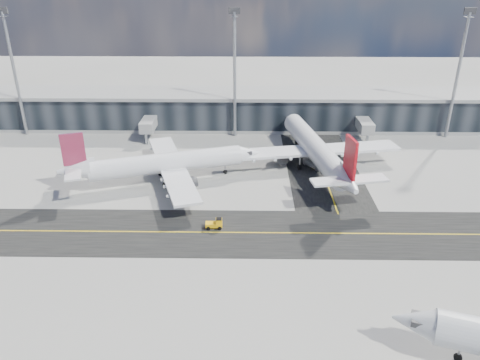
{
  "coord_description": "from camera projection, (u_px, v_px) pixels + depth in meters",
  "views": [
    {
      "loc": [
        2.85,
        -57.52,
        37.76
      ],
      "look_at": [
        1.76,
        12.37,
        5.0
      ],
      "focal_mm": 35.0,
      "sensor_mm": 36.0,
      "label": 1
    }
  ],
  "objects": [
    {
      "name": "floodlight_masts",
      "position": [
        235.0,
        70.0,
        104.98
      ],
      "size": [
        102.5,
        0.7,
        28.9
      ],
      "color": "gray",
      "rests_on": "ground"
    },
    {
      "name": "terminal_concourse",
      "position": [
        236.0,
        111.0,
        116.14
      ],
      "size": [
        152.0,
        19.8,
        8.8
      ],
      "color": "black",
      "rests_on": "ground"
    },
    {
      "name": "service_van",
      "position": [
        316.0,
        163.0,
        94.24
      ],
      "size": [
        5.62,
        6.67,
        1.7
      ],
      "primitive_type": "imported",
      "rotation": [
        0.0,
        0.0,
        0.56
      ],
      "color": "silver",
      "rests_on": "ground"
    },
    {
      "name": "taxiway_lanes",
      "position": [
        253.0,
        211.0,
        77.8
      ],
      "size": [
        180.0,
        63.0,
        0.03
      ],
      "color": "black",
      "rests_on": "ground"
    },
    {
      "name": "airliner_af",
      "position": [
        164.0,
        163.0,
        86.84
      ],
      "size": [
        36.89,
        31.81,
        11.17
      ],
      "rotation": [
        0.0,
        0.0,
        -1.26
      ],
      "color": "silver",
      "rests_on": "ground"
    },
    {
      "name": "airliner_redtail",
      "position": [
        315.0,
        149.0,
        92.48
      ],
      "size": [
        36.06,
        42.07,
        12.49
      ],
      "rotation": [
        0.0,
        0.0,
        0.18
      ],
      "color": "silver",
      "rests_on": "ground"
    },
    {
      "name": "ground",
      "position": [
        227.0,
        247.0,
        68.14
      ],
      "size": [
        300.0,
        300.0,
        0.0
      ],
      "primitive_type": "plane",
      "color": "gray",
      "rests_on": "ground"
    },
    {
      "name": "baggage_tug",
      "position": [
        216.0,
        224.0,
        72.6
      ],
      "size": [
        2.67,
        1.45,
        1.64
      ],
      "rotation": [
        0.0,
        0.0,
        -1.53
      ],
      "color": "#FBB70D",
      "rests_on": "ground"
    }
  ]
}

